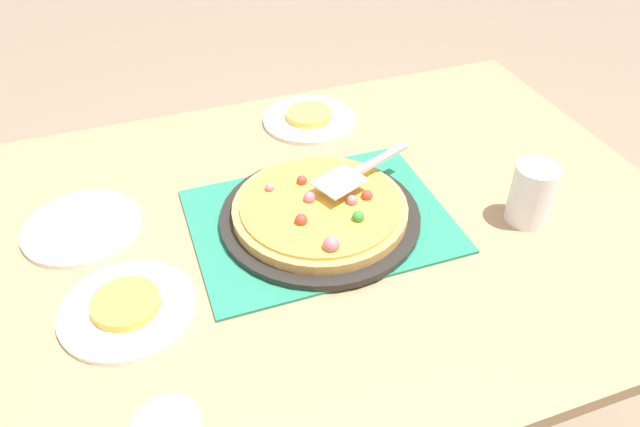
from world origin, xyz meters
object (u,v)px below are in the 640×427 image
cup_near (532,194)px  served_slice_right (126,303)px  served_slice_left (309,114)px  pizza (320,208)px  plate_far_right (127,309)px  pizza_pan (320,216)px  plate_side (82,227)px  pizza_server (357,172)px  plate_near_left (309,119)px

cup_near → served_slice_right: bearing=178.7°
served_slice_left → served_slice_right: bearing=-135.3°
pizza → plate_far_right: size_ratio=1.50×
pizza_pan → pizza: size_ratio=1.15×
pizza_pan → plate_side: (-0.43, 0.13, -0.01)m
pizza_pan → served_slice_left: bearing=74.3°
plate_side → served_slice_left: served_slice_left is taller
pizza_pan → pizza_server: size_ratio=1.66×
served_slice_left → pizza_server: size_ratio=0.48×
plate_near_left → pizza_server: bearing=-92.0°
cup_near → pizza_server: cup_near is taller
pizza → plate_near_left: pizza is taller
served_slice_left → cup_near: (0.27, -0.48, 0.04)m
pizza → plate_far_right: bearing=-164.0°
pizza_pan → served_slice_left: (0.10, 0.36, 0.01)m
plate_near_left → pizza_pan: bearing=-105.7°
pizza → pizza_server: size_ratio=1.44×
plate_near_left → served_slice_left: (0.00, 0.00, 0.01)m
cup_near → pizza: bearing=161.7°
pizza_pan → served_slice_right: served_slice_right is taller
pizza → cup_near: size_ratio=2.75×
plate_near_left → served_slice_right: size_ratio=2.00×
plate_side → cup_near: size_ratio=1.83×
plate_side → cup_near: (0.80, -0.25, 0.06)m
plate_far_right → served_slice_right: bearing=0.0°
pizza_pan → served_slice_left: served_slice_left is taller
plate_side → pizza_pan: bearing=-16.9°
plate_near_left → pizza: bearing=-105.6°
plate_side → served_slice_left: size_ratio=2.00×
served_slice_right → plate_side: bearing=104.0°
pizza_pan → plate_far_right: 0.39m
plate_side → served_slice_left: bearing=23.4°
plate_far_right → plate_near_left: bearing=44.7°
plate_far_right → pizza_server: 0.49m
plate_far_right → plate_side: bearing=104.0°
pizza → served_slice_left: bearing=74.4°
plate_far_right → pizza_server: pizza_server is taller
pizza_pan → plate_side: pizza_pan is taller
pizza → plate_far_right: 0.39m
plate_side → pizza: bearing=-17.0°
plate_near_left → pizza_server: (-0.01, -0.32, 0.07)m
pizza_pan → plate_side: 0.45m
plate_side → cup_near: bearing=-17.6°
served_slice_right → pizza_server: bearing=17.5°
plate_near_left → served_slice_left: served_slice_left is taller
pizza → pizza_server: bearing=23.4°
pizza → plate_far_right: pizza is taller
served_slice_left → served_slice_right: 0.66m
plate_near_left → plate_far_right: 0.66m
pizza → plate_side: (-0.43, 0.13, -0.03)m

